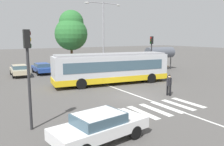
# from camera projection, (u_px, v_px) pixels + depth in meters

# --- Properties ---
(ground_plane) EXTENTS (160.00, 160.00, 0.00)m
(ground_plane) POSITION_uv_depth(u_px,v_px,m) (135.00, 97.00, 18.29)
(ground_plane) COLOR #514F4C
(city_transit_bus) EXTENTS (12.04, 4.29, 3.06)m
(city_transit_bus) POSITION_uv_depth(u_px,v_px,m) (112.00, 68.00, 23.08)
(city_transit_bus) COLOR black
(city_transit_bus) RESTS_ON ground_plane
(pedestrian_crossing_street) EXTENTS (0.55, 0.38, 1.72)m
(pedestrian_crossing_street) POSITION_uv_depth(u_px,v_px,m) (169.00, 84.00, 18.47)
(pedestrian_crossing_street) COLOR black
(pedestrian_crossing_street) RESTS_ON ground_plane
(foreground_sedan) EXTENTS (4.71, 2.42, 1.35)m
(foreground_sedan) POSITION_uv_depth(u_px,v_px,m) (100.00, 125.00, 10.37)
(foreground_sedan) COLOR black
(foreground_sedan) RESTS_ON ground_plane
(parked_car_champagne) EXTENTS (2.05, 4.59, 1.35)m
(parked_car_champagne) POSITION_uv_depth(u_px,v_px,m) (19.00, 70.00, 27.76)
(parked_car_champagne) COLOR black
(parked_car_champagne) RESTS_ON ground_plane
(parked_car_blue) EXTENTS (1.95, 4.54, 1.35)m
(parked_car_blue) POSITION_uv_depth(u_px,v_px,m) (42.00, 68.00, 29.60)
(parked_car_blue) COLOR black
(parked_car_blue) RESTS_ON ground_plane
(parked_car_silver) EXTENTS (2.06, 4.59, 1.35)m
(parked_car_silver) POSITION_uv_depth(u_px,v_px,m) (63.00, 67.00, 30.65)
(parked_car_silver) COLOR black
(parked_car_silver) RESTS_ON ground_plane
(parked_car_charcoal) EXTENTS (2.08, 4.60, 1.35)m
(parked_car_charcoal) POSITION_uv_depth(u_px,v_px,m) (80.00, 65.00, 32.49)
(parked_car_charcoal) COLOR black
(parked_car_charcoal) RESTS_ON ground_plane
(parked_car_red) EXTENTS (2.04, 4.59, 1.35)m
(parked_car_red) POSITION_uv_depth(u_px,v_px,m) (97.00, 64.00, 33.55)
(parked_car_red) COLOR black
(parked_car_red) RESTS_ON ground_plane
(traffic_light_near_corner) EXTENTS (0.33, 0.32, 5.06)m
(traffic_light_near_corner) POSITION_uv_depth(u_px,v_px,m) (28.00, 64.00, 11.32)
(traffic_light_near_corner) COLOR #28282B
(traffic_light_near_corner) RESTS_ON ground_plane
(traffic_light_far_corner) EXTENTS (0.33, 0.32, 4.74)m
(traffic_light_far_corner) POSITION_uv_depth(u_px,v_px,m) (151.00, 49.00, 28.17)
(traffic_light_far_corner) COLOR #28282B
(traffic_light_far_corner) RESTS_ON ground_plane
(bus_stop_shelter) EXTENTS (4.48, 1.54, 3.25)m
(bus_stop_shelter) POSITION_uv_depth(u_px,v_px,m) (160.00, 53.00, 32.54)
(bus_stop_shelter) COLOR #28282B
(bus_stop_shelter) RESTS_ON ground_plane
(twin_arm_street_lamp) EXTENTS (4.96, 0.32, 8.89)m
(twin_arm_street_lamp) POSITION_uv_depth(u_px,v_px,m) (103.00, 30.00, 28.47)
(twin_arm_street_lamp) COLOR #939399
(twin_arm_street_lamp) RESTS_ON ground_plane
(background_tree_right) EXTENTS (4.86, 4.86, 8.62)m
(background_tree_right) POSITION_uv_depth(u_px,v_px,m) (71.00, 31.00, 34.29)
(background_tree_right) COLOR brown
(background_tree_right) RESTS_ON ground_plane
(crosswalk_painted_stripes) EXTENTS (6.74, 2.93, 0.01)m
(crosswalk_painted_stripes) POSITION_uv_depth(u_px,v_px,m) (155.00, 110.00, 15.02)
(crosswalk_painted_stripes) COLOR silver
(crosswalk_painted_stripes) RESTS_ON ground_plane
(lane_center_line) EXTENTS (0.16, 24.00, 0.01)m
(lane_center_line) POSITION_uv_depth(u_px,v_px,m) (124.00, 91.00, 20.12)
(lane_center_line) COLOR silver
(lane_center_line) RESTS_ON ground_plane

